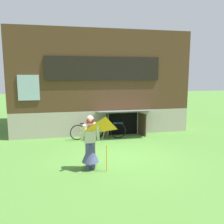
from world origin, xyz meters
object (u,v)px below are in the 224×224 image
Objects in this scene: bicycle_yellow at (87,131)px; kite at (106,130)px; person at (90,147)px; bicycle_blue at (107,131)px.

kite is at bearing -102.14° from bicycle_yellow.
kite is (0.39, -0.49, 0.63)m from person.
kite is 4.10m from bicycle_yellow.
person reaches higher than kite.
bicycle_blue reaches higher than bicycle_yellow.
bicycle_blue is (0.78, 3.81, -0.96)m from kite.
person reaches higher than bicycle_yellow.
bicycle_yellow is at bearing 91.29° from kite.
person reaches higher than bicycle_blue.
kite is 0.97× the size of bicycle_blue.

